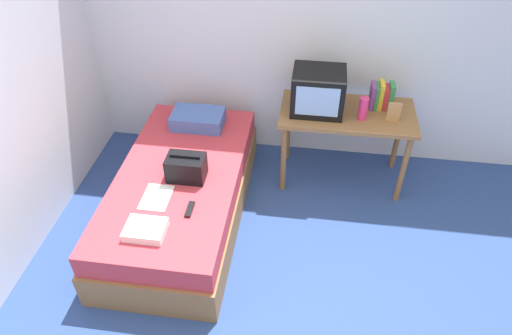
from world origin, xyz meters
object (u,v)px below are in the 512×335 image
Objects in this scene: desk at (346,121)px; handbag at (186,168)px; folded_towel at (145,230)px; book_row at (381,96)px; tv at (318,91)px; remote_dark at (190,209)px; bed at (181,195)px; magazine at (156,197)px; pillow at (198,119)px; picture_frame at (394,112)px; water_bottle at (363,109)px.

desk is 1.46m from handbag.
book_row is at bearing 42.01° from folded_towel.
remote_dark is (-0.87, -1.12, -0.42)m from tv.
bed is 1.45m from tv.
tv is 1.52× the size of magazine.
pillow is 1.01m from magazine.
picture_frame reaches higher than handbag.
bed is 1.91m from book_row.
pillow is (-1.33, -0.03, -0.09)m from desk.
pillow reaches higher than remote_dark.
bed is 6.67× the size of handbag.
desk is 4.84× the size of book_row.
tv is 2.58× the size of picture_frame.
magazine is at bearing -152.34° from picture_frame.
picture_frame is at bearing -14.07° from desk.
remote_dark is 0.56× the size of folded_towel.
remote_dark is at bearing -79.86° from pillow.
tv reaches higher than magazine.
tv reaches higher than picture_frame.
water_bottle reaches higher than remote_dark.
handbag is 0.64m from folded_towel.
picture_frame is at bearing -8.05° from tv.
handbag reaches higher than magazine.
pillow reaches higher than folded_towel.
book_row is 0.80× the size of handbag.
folded_towel is at bearing -134.05° from remote_dark.
book_row is 0.51× the size of pillow.
folded_towel is (-1.75, -1.29, -0.30)m from picture_frame.
pillow is 1.61× the size of magazine.
water_bottle reaches higher than picture_frame.
pillow is 1.12m from remote_dark.
book_row is at bearing 29.87° from handbag.
tv reaches higher than pillow.
desk is 1.96m from folded_towel.
desk reaches higher than handbag.
desk is 1.76m from magazine.
folded_towel is at bearing -139.37° from water_bottle.
bed is at bearing -152.08° from desk.
handbag is at bearing 77.46° from folded_towel.
remote_dark is at bearing -135.31° from desk.
folded_towel is (-1.50, -1.29, -0.31)m from water_bottle.
desk is at bearing 27.92° from bed.
desk is 0.24m from water_bottle.
water_bottle is 0.42× the size of pillow.
folded_towel is (-0.25, -0.26, 0.02)m from remote_dark.
desk reaches higher than magazine.
water_bottle is 0.66× the size of handbag.
remote_dark is at bearing -145.46° from picture_frame.
remote_dark is (-1.41, -1.24, -0.35)m from book_row.
water_bottle is at bearing 22.88° from bed.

